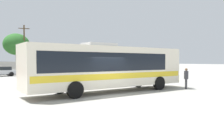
# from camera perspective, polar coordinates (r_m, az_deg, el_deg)

# --- Properties ---
(ground_plane) EXTENTS (300.00, 300.00, 0.00)m
(ground_plane) POSITION_cam_1_polar(r_m,az_deg,el_deg) (23.39, -13.99, -3.29)
(ground_plane) COLOR #A3A099
(perimeter_wall) EXTENTS (80.00, 0.30, 2.17)m
(perimeter_wall) POSITION_cam_1_polar(r_m,az_deg,el_deg) (40.30, -22.82, 0.44)
(perimeter_wall) COLOR beige
(perimeter_wall) RESTS_ON ground_plane
(coach_bus_cream_yellow) EXTENTS (12.32, 2.82, 3.48)m
(coach_bus_cream_yellow) POSITION_cam_1_polar(r_m,az_deg,el_deg) (16.14, -0.91, 0.95)
(coach_bus_cream_yellow) COLOR silver
(coach_bus_cream_yellow) RESTS_ON ground_plane
(attendant_by_bus_door) EXTENTS (0.48, 0.48, 1.68)m
(attendant_by_bus_door) POSITION_cam_1_polar(r_m,az_deg,el_deg) (18.79, 18.34, -1.78)
(attendant_by_bus_door) COLOR #38383D
(attendant_by_bus_door) RESTS_ON ground_plane
(parked_car_second_silver) EXTENTS (4.10, 2.16, 1.41)m
(parked_car_second_silver) POSITION_cam_1_polar(r_m,az_deg,el_deg) (36.89, -26.31, -0.27)
(parked_car_second_silver) COLOR #B7BABF
(parked_car_second_silver) RESTS_ON ground_plane
(parked_car_third_black) EXTENTS (4.20, 2.05, 1.42)m
(parked_car_third_black) POSITION_cam_1_polar(r_m,az_deg,el_deg) (37.53, -16.23, -0.09)
(parked_car_third_black) COLOR black
(parked_car_third_black) RESTS_ON ground_plane
(parked_car_rightmost_black) EXTENTS (4.44, 2.18, 1.53)m
(parked_car_rightmost_black) POSITION_cam_1_polar(r_m,az_deg,el_deg) (40.05, -8.09, 0.19)
(parked_car_rightmost_black) COLOR black
(parked_car_rightmost_black) RESTS_ON ground_plane
(utility_pole_near) EXTENTS (1.79, 0.47, 8.55)m
(utility_pole_near) POSITION_cam_1_polar(r_m,az_deg,el_deg) (42.37, -21.39, 5.11)
(utility_pole_near) COLOR #4C3823
(utility_pole_near) RESTS_ON ground_plane
(roadside_tree_midright) EXTENTS (4.55, 4.55, 7.21)m
(roadside_tree_midright) POSITION_cam_1_polar(r_m,az_deg,el_deg) (44.07, -23.13, 6.01)
(roadside_tree_midright) COLOR brown
(roadside_tree_midright) RESTS_ON ground_plane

